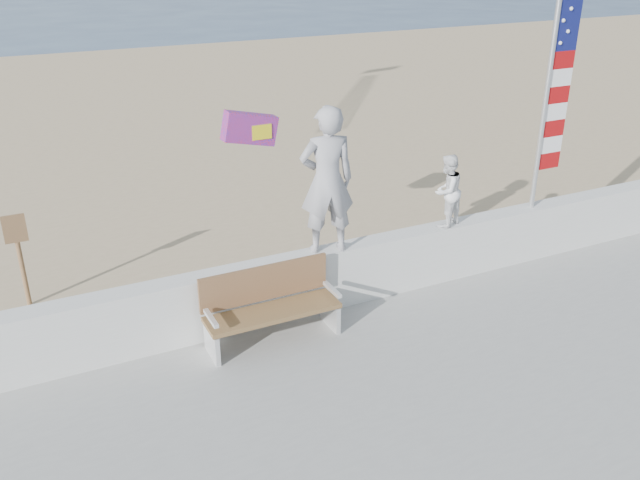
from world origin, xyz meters
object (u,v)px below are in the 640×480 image
Objects in this scene: child at (447,191)px; flag at (553,89)px; adult at (327,180)px; bench at (270,305)px.

child is 2.30m from flag.
adult is 0.59× the size of flag.
child is at bearing 179.99° from flag.
flag is (1.86, -0.00, 1.35)m from child.
adult is at bearing -22.07° from child.
adult is 3.97m from flag.
child is 3.26m from bench.
adult is at bearing 23.11° from bench.
adult is 1.85× the size of child.
bench is at bearing -174.75° from flag.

